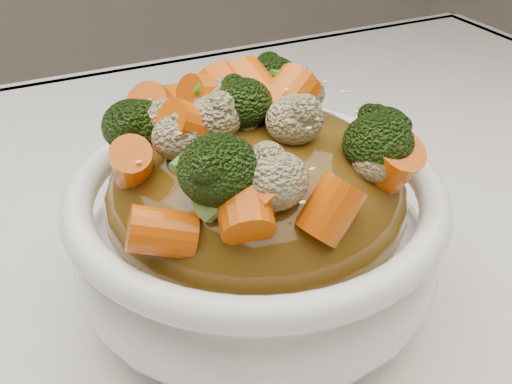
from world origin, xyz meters
name	(u,v)px	position (x,y,z in m)	size (l,w,h in m)	color
tablecloth	(179,291)	(0.00, 0.00, 0.73)	(1.20, 0.80, 0.04)	white
bowl	(256,237)	(0.04, -0.04, 0.80)	(0.23, 0.23, 0.09)	white
sauce_base	(256,196)	(0.04, -0.04, 0.83)	(0.19, 0.19, 0.10)	#593B0F
carrots	(256,96)	(0.04, -0.04, 0.89)	(0.19, 0.19, 0.05)	#DC5807
broccoli	(256,98)	(0.04, -0.04, 0.89)	(0.19, 0.19, 0.05)	black
cauliflower	(256,102)	(0.04, -0.04, 0.89)	(0.19, 0.19, 0.04)	tan
scallions	(256,94)	(0.04, -0.04, 0.90)	(0.14, 0.14, 0.02)	#35821E
sesame_seeds	(256,94)	(0.04, -0.04, 0.90)	(0.17, 0.17, 0.01)	beige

